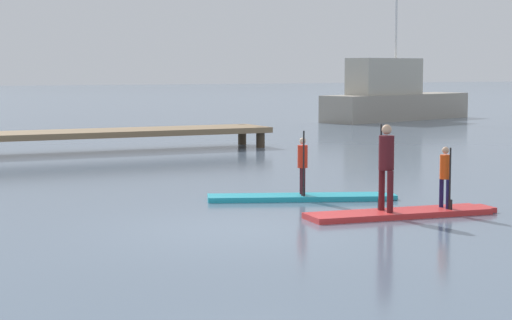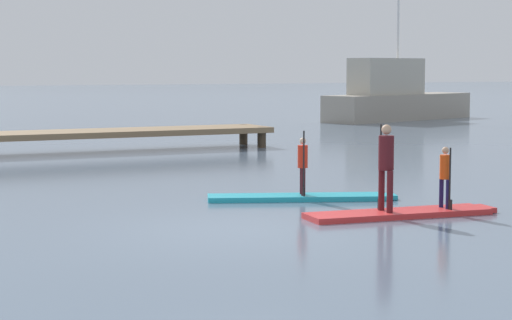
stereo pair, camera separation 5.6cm
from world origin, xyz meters
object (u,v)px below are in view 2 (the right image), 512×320
at_px(paddler_adult, 386,162).
at_px(fishing_boat_green_midground, 395,98).
at_px(paddleboard_near, 302,197).
at_px(paddler_child_solo, 303,163).
at_px(paddler_child_front, 445,174).
at_px(paddleboard_far, 402,213).

height_order(paddler_adult, fishing_boat_green_midground, fishing_boat_green_midground).
bearing_deg(paddleboard_near, paddler_child_solo, -61.53).
xyz_separation_m(paddleboard_near, paddler_child_front, (1.47, -2.65, 0.67)).
distance_m(paddler_child_solo, paddler_child_front, 3.01).
distance_m(paddleboard_near, paddler_adult, 2.69).
distance_m(paddler_child_solo, paddleboard_far, 2.70).
xyz_separation_m(paddleboard_far, fishing_boat_green_midground, (16.77, 25.11, 1.06)).
relative_size(paddler_child_solo, paddleboard_far, 0.36).
bearing_deg(paddler_adult, paddleboard_near, 96.82).
bearing_deg(paddleboard_far, paddler_adult, 172.77).
distance_m(paddler_child_solo, paddler_adult, 2.52).
bearing_deg(paddler_child_solo, paddler_child_front, -61.02).
distance_m(paddleboard_near, paddleboard_far, 2.63).
distance_m(paddleboard_near, paddler_child_front, 3.10).
xyz_separation_m(paddler_child_solo, paddler_child_front, (1.46, -2.63, -0.02)).
bearing_deg(paddler_child_front, paddler_adult, 173.07).
height_order(paddler_child_front, fishing_boat_green_midground, fishing_boat_green_midground).
distance_m(paddler_child_solo, fishing_boat_green_midground, 28.49).
height_order(paddler_child_solo, paddler_child_front, paddler_child_solo).
xyz_separation_m(paddler_child_solo, paddler_adult, (0.29, -2.49, 0.23)).
height_order(paddleboard_near, paddler_child_front, paddler_child_front).
relative_size(paddler_child_front, fishing_boat_green_midground, 0.12).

